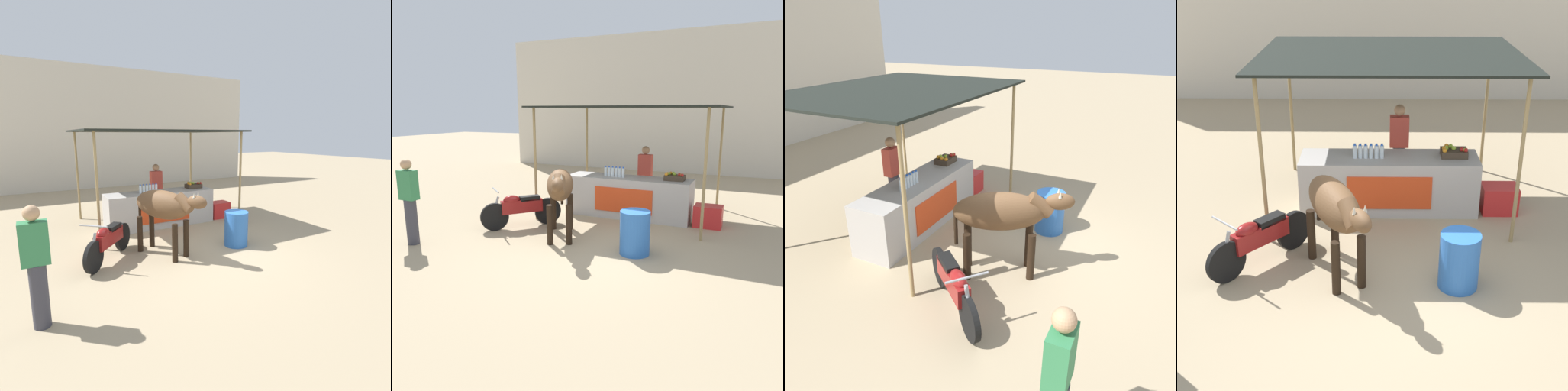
% 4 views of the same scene
% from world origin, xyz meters
% --- Properties ---
extents(ground_plane, '(60.00, 60.00, 0.00)m').
position_xyz_m(ground_plane, '(0.00, 0.00, 0.00)').
color(ground_plane, tan).
extents(stall_counter, '(3.00, 0.82, 0.96)m').
position_xyz_m(stall_counter, '(0.00, 2.20, 0.48)').
color(stall_counter, '#B2ADA8').
rests_on(stall_counter, ground).
extents(stall_awning, '(4.20, 3.20, 2.62)m').
position_xyz_m(stall_awning, '(0.00, 2.50, 2.52)').
color(stall_awning, black).
rests_on(stall_awning, ground).
extents(water_bottle_row, '(0.52, 0.07, 0.25)m').
position_xyz_m(water_bottle_row, '(-0.35, 2.15, 1.07)').
color(water_bottle_row, silver).
rests_on(water_bottle_row, stall_counter).
extents(fruit_crate, '(0.44, 0.32, 0.18)m').
position_xyz_m(fruit_crate, '(1.08, 2.25, 1.04)').
color(fruit_crate, '#3F3326').
rests_on(fruit_crate, stall_counter).
extents(vendor_behind_counter, '(0.34, 0.22, 1.65)m').
position_xyz_m(vendor_behind_counter, '(0.19, 2.95, 0.85)').
color(vendor_behind_counter, '#383842').
rests_on(vendor_behind_counter, ground).
extents(cooler_box, '(0.60, 0.44, 0.48)m').
position_xyz_m(cooler_box, '(1.89, 2.10, 0.24)').
color(cooler_box, red).
rests_on(cooler_box, ground).
extents(water_barrel, '(0.54, 0.54, 0.79)m').
position_xyz_m(water_barrel, '(0.90, -0.14, 0.40)').
color(water_barrel, blue).
rests_on(water_barrel, ground).
extents(cow, '(1.11, 1.80, 1.44)m').
position_xyz_m(cow, '(-0.75, 0.13, 1.03)').
color(cow, brown).
rests_on(cow, ground).
extents(motorcycle_parked, '(1.24, 1.41, 0.90)m').
position_xyz_m(motorcycle_parked, '(-1.86, 0.37, 0.43)').
color(motorcycle_parked, black).
rests_on(motorcycle_parked, ground).
extents(passerby_on_street, '(0.34, 0.22, 1.65)m').
position_xyz_m(passerby_on_street, '(-3.16, -1.39, 0.85)').
color(passerby_on_street, '#383842').
rests_on(passerby_on_street, ground).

